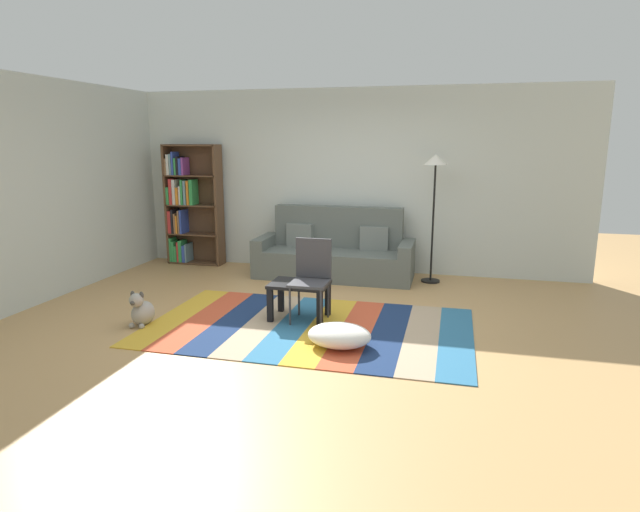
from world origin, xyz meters
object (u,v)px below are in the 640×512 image
object	(u,v)px
coffee_table	(299,290)
folding_chair	(311,273)
dog	(142,311)
standing_lamp	(435,176)
bookshelf	(188,206)
tv_remote	(306,281)
couch	(335,254)
pouf	(339,335)

from	to	relation	value
coffee_table	folding_chair	world-z (taller)	folding_chair
dog	standing_lamp	world-z (taller)	standing_lamp
bookshelf	tv_remote	bearing A→B (deg)	-40.35
coffee_table	standing_lamp	distance (m)	2.65
couch	pouf	xyz separation A→B (m)	(0.64, -2.66, -0.22)
couch	pouf	size ratio (longest dim) A/B	3.69
bookshelf	folding_chair	xyz separation A→B (m)	(2.64, -2.22, -0.40)
couch	standing_lamp	size ratio (longest dim) A/B	1.28
dog	folding_chair	xyz separation A→B (m)	(1.72, 0.63, 0.37)
couch	bookshelf	size ratio (longest dim) A/B	1.20
coffee_table	tv_remote	size ratio (longest dim) A/B	4.25
tv_remote	folding_chair	distance (m)	0.14
coffee_table	folding_chair	xyz separation A→B (m)	(0.13, 0.02, 0.20)
couch	tv_remote	size ratio (longest dim) A/B	15.07
standing_lamp	coffee_table	bearing A→B (deg)	-123.97
standing_lamp	folding_chair	world-z (taller)	standing_lamp
bookshelf	tv_remote	size ratio (longest dim) A/B	12.59
bookshelf	standing_lamp	size ratio (longest dim) A/B	1.07
bookshelf	pouf	xyz separation A→B (m)	(3.11, -2.94, -0.81)
dog	tv_remote	bearing A→B (deg)	22.46
coffee_table	tv_remote	bearing A→B (deg)	50.50
standing_lamp	folding_chair	xyz separation A→B (m)	(-1.20, -1.97, -0.94)
pouf	standing_lamp	xyz separation A→B (m)	(0.73, 2.69, 1.35)
couch	folding_chair	world-z (taller)	couch
coffee_table	standing_lamp	xyz separation A→B (m)	(1.34, 1.98, 1.14)
couch	coffee_table	size ratio (longest dim) A/B	3.55
tv_remote	folding_chair	xyz separation A→B (m)	(0.08, -0.05, 0.11)
pouf	folding_chair	world-z (taller)	folding_chair
pouf	tv_remote	bearing A→B (deg)	125.65
dog	coffee_table	bearing A→B (deg)	21.14
pouf	tv_remote	size ratio (longest dim) A/B	4.09
bookshelf	dog	distance (m)	3.09
couch	standing_lamp	xyz separation A→B (m)	(1.37, 0.03, 1.14)
coffee_table	pouf	distance (m)	0.95
tv_remote	dog	bearing A→B (deg)	-125.88
coffee_table	dog	bearing A→B (deg)	-158.86
couch	coffee_table	distance (m)	1.95
bookshelf	dog	bearing A→B (deg)	-72.06
bookshelf	tv_remote	xyz separation A→B (m)	(2.56, -2.17, -0.50)
folding_chair	dog	bearing A→B (deg)	-136.35
couch	pouf	distance (m)	2.74
tv_remote	bookshelf	bearing A→B (deg)	171.31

